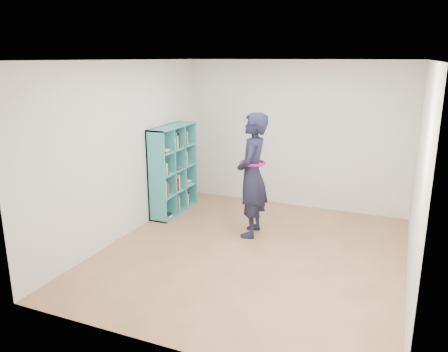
% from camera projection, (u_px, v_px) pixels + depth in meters
% --- Properties ---
extents(floor, '(4.50, 4.50, 0.00)m').
position_uv_depth(floor, '(252.00, 253.00, 6.08)').
color(floor, olive).
rests_on(floor, ground).
extents(ceiling, '(4.50, 4.50, 0.00)m').
position_uv_depth(ceiling, '(256.00, 60.00, 5.40)').
color(ceiling, white).
rests_on(ceiling, wall_back).
extents(wall_left, '(0.02, 4.50, 2.60)m').
position_uv_depth(wall_left, '(126.00, 150.00, 6.49)').
color(wall_left, silver).
rests_on(wall_left, floor).
extents(wall_right, '(0.02, 4.50, 2.60)m').
position_uv_depth(wall_right, '(419.00, 178.00, 4.99)').
color(wall_right, silver).
rests_on(wall_right, floor).
extents(wall_back, '(4.00, 0.02, 2.60)m').
position_uv_depth(wall_back, '(295.00, 135.00, 7.74)').
color(wall_back, silver).
rests_on(wall_back, floor).
extents(wall_front, '(4.00, 0.02, 2.60)m').
position_uv_depth(wall_front, '(168.00, 218.00, 3.74)').
color(wall_front, silver).
rests_on(wall_front, floor).
extents(bookshelf, '(0.33, 1.14, 1.52)m').
position_uv_depth(bookshelf, '(172.00, 171.00, 7.53)').
color(bookshelf, teal).
rests_on(bookshelf, floor).
extents(person, '(0.53, 0.73, 1.87)m').
position_uv_depth(person, '(252.00, 175.00, 6.48)').
color(person, black).
rests_on(person, floor).
extents(smartphone, '(0.02, 0.10, 0.12)m').
position_uv_depth(smartphone, '(244.00, 165.00, 6.56)').
color(smartphone, silver).
rests_on(smartphone, person).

